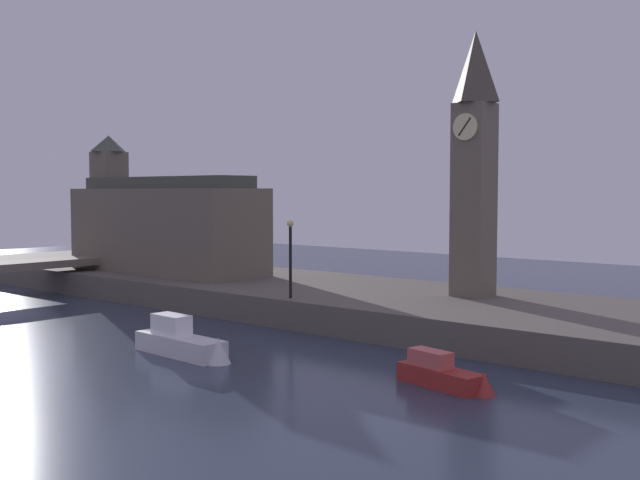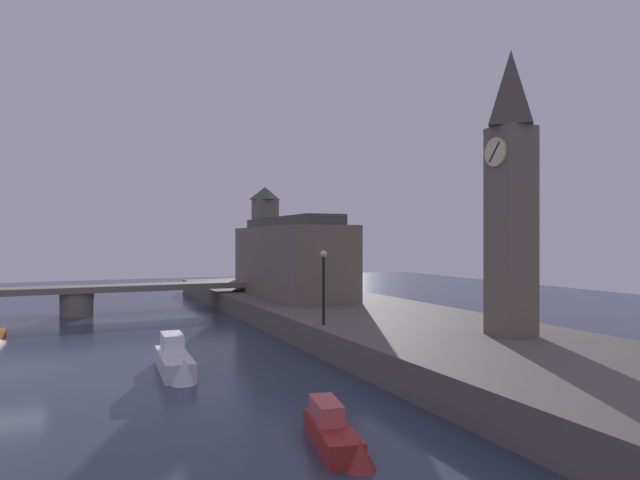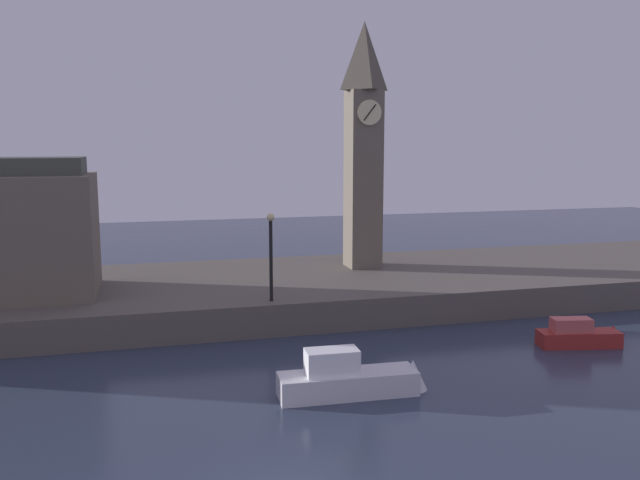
{
  "view_description": "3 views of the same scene",
  "coord_description": "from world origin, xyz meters",
  "px_view_note": "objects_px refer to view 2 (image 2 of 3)",
  "views": [
    {
      "loc": [
        29.05,
        -13.94,
        7.0
      ],
      "look_at": [
        2.2,
        17.25,
        4.38
      ],
      "focal_mm": 43.07,
      "sensor_mm": 36.0,
      "label": 1
    },
    {
      "loc": [
        29.08,
        2.48,
        6.11
      ],
      "look_at": [
        2.35,
        14.58,
        6.1
      ],
      "focal_mm": 30.55,
      "sensor_mm": 36.0,
      "label": 2
    },
    {
      "loc": [
        -3.14,
        -14.06,
        8.73
      ],
      "look_at": [
        4.97,
        16.34,
        3.99
      ],
      "focal_mm": 36.93,
      "sensor_mm": 36.0,
      "label": 3
    }
  ],
  "objects_px": {
    "parliament_hall": "(288,256)",
    "boat_dinghy_red": "(336,434)",
    "boat_ferry_white": "(176,361)",
    "clock_tower": "(511,187)",
    "streetlamp": "(324,279)"
  },
  "relations": [
    {
      "from": "boat_ferry_white",
      "to": "boat_dinghy_red",
      "type": "distance_m",
      "value": 11.44
    },
    {
      "from": "clock_tower",
      "to": "parliament_hall",
      "type": "xyz_separation_m",
      "value": [
        -22.62,
        -2.8,
        -3.96
      ]
    },
    {
      "from": "clock_tower",
      "to": "boat_dinghy_red",
      "type": "distance_m",
      "value": 15.94
    },
    {
      "from": "streetlamp",
      "to": "boat_dinghy_red",
      "type": "xyz_separation_m",
      "value": [
        12.62,
        -5.42,
        -3.55
      ]
    },
    {
      "from": "clock_tower",
      "to": "boat_ferry_white",
      "type": "bearing_deg",
      "value": -109.04
    },
    {
      "from": "clock_tower",
      "to": "parliament_hall",
      "type": "relative_size",
      "value": 0.89
    },
    {
      "from": "streetlamp",
      "to": "boat_dinghy_red",
      "type": "bearing_deg",
      "value": -23.22
    },
    {
      "from": "parliament_hall",
      "to": "boat_ferry_white",
      "type": "height_order",
      "value": "parliament_hall"
    },
    {
      "from": "parliament_hall",
      "to": "boat_dinghy_red",
      "type": "xyz_separation_m",
      "value": [
        28.54,
        -9.5,
        -4.26
      ]
    },
    {
      "from": "clock_tower",
      "to": "boat_dinghy_red",
      "type": "xyz_separation_m",
      "value": [
        5.92,
        -12.3,
        -8.22
      ]
    },
    {
      "from": "parliament_hall",
      "to": "boat_dinghy_red",
      "type": "height_order",
      "value": "parliament_hall"
    },
    {
      "from": "clock_tower",
      "to": "streetlamp",
      "type": "height_order",
      "value": "clock_tower"
    },
    {
      "from": "streetlamp",
      "to": "boat_ferry_white",
      "type": "bearing_deg",
      "value": -79.47
    },
    {
      "from": "clock_tower",
      "to": "streetlamp",
      "type": "distance_m",
      "value": 10.68
    },
    {
      "from": "clock_tower",
      "to": "streetlamp",
      "type": "xyz_separation_m",
      "value": [
        -6.7,
        -6.88,
        -4.67
      ]
    }
  ]
}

